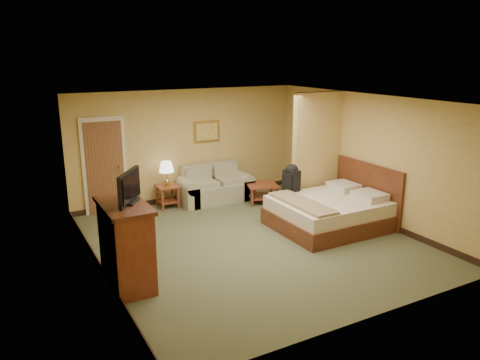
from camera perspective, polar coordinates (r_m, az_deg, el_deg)
floor at (r=8.77m, az=1.47°, el=-7.47°), size 6.00×6.00×0.00m
ceiling at (r=8.13m, az=1.59°, el=9.70°), size 6.00×6.00×0.00m
back_wall at (r=10.99m, az=-6.36°, el=4.19°), size 5.50×0.02×2.60m
left_wall at (r=7.41m, az=-17.21°, el=-1.77°), size 0.02×6.00×2.60m
right_wall at (r=9.99m, az=15.33°, el=2.63°), size 0.02×6.00×2.60m
partition at (r=10.28m, az=9.35°, el=3.32°), size 1.20×0.15×2.60m
door at (r=10.45m, az=-16.17°, el=1.60°), size 0.94×0.16×2.10m
baseboard at (r=11.28m, az=-6.16°, el=-2.01°), size 5.50×0.02×0.12m
loveseat at (r=11.03m, az=-3.07°, el=-1.13°), size 1.72×0.80×0.87m
side_table at (r=10.67m, az=-8.84°, el=-1.58°), size 0.46×0.46×0.51m
table_lamp at (r=10.51m, az=-8.97°, el=1.52°), size 0.34×0.34×0.55m
coffee_table at (r=10.91m, az=2.69°, el=-1.13°), size 0.86×0.86×0.44m
wall_picture at (r=11.10m, az=-4.07°, el=5.93°), size 0.65×0.04×0.51m
dresser at (r=7.17m, az=-13.71°, el=-7.63°), size 0.63×1.20×1.28m
tv at (r=6.92m, az=-13.35°, el=-0.94°), size 0.49×0.66×0.47m
bed at (r=9.56m, az=11.26°, el=-3.72°), size 2.19×1.86×1.21m
backpack at (r=9.81m, az=6.31°, el=0.42°), size 0.28×0.36×0.57m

